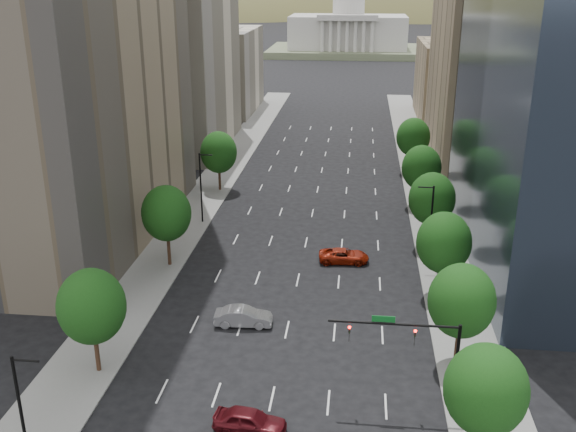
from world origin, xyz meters
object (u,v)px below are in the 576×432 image
(capitol, at_px, (348,32))
(car_red_far, at_px, (344,256))
(car_silver, at_px, (243,317))
(car_maroon, at_px, (250,421))
(traffic_signal, at_px, (422,346))

(capitol, xyz_separation_m, car_red_far, (4.53, -194.79, -7.83))
(car_silver, relative_size, car_red_far, 0.95)
(car_silver, bearing_deg, capitol, -4.55)
(capitol, height_order, car_maroon, capitol)
(car_silver, xyz_separation_m, car_red_far, (8.46, 14.56, -0.09))
(capitol, distance_m, car_maroon, 223.65)
(car_maroon, xyz_separation_m, car_red_far, (5.51, 28.73, -0.11))
(capitol, distance_m, car_red_far, 195.00)
(capitol, relative_size, car_maroon, 11.93)
(traffic_signal, height_order, car_red_far, traffic_signal)
(traffic_signal, distance_m, car_maroon, 12.87)
(traffic_signal, distance_m, capitol, 219.99)
(traffic_signal, xyz_separation_m, car_red_far, (-6.00, 24.92, -4.42))
(car_maroon, height_order, car_silver, car_maroon)
(capitol, height_order, car_silver, capitol)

